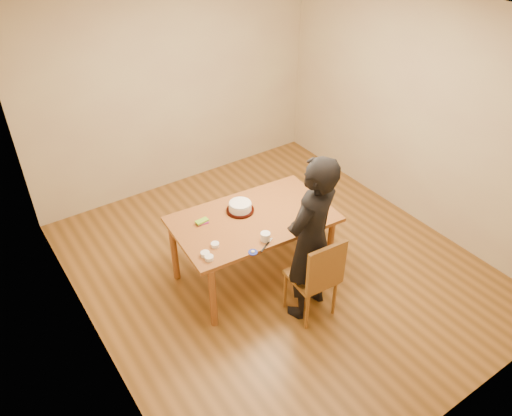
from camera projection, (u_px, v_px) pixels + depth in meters
room_shell at (260, 148)px, 5.05m from camera, size 4.00×4.50×2.70m
dining_table at (253, 219)px, 5.10m from camera, size 1.70×1.09×0.04m
dining_chair at (311, 277)px, 4.81m from camera, size 0.43×0.43×0.04m
cake_plate at (240, 210)px, 5.18m from camera, size 0.29×0.29×0.02m
cake at (240, 207)px, 5.15m from camera, size 0.24×0.24×0.07m
frosting_dome at (240, 203)px, 5.12m from camera, size 0.23×0.23×0.03m
frosting_tub at (265, 237)px, 4.77m from camera, size 0.09×0.09×0.08m
frosting_lid at (253, 252)px, 4.64m from camera, size 0.09×0.09×0.01m
frosting_dollop at (253, 251)px, 4.63m from camera, size 0.04×0.04×0.02m
ramekin_green at (209, 258)px, 4.55m from camera, size 0.08×0.08×0.04m
ramekin_yellow at (215, 245)px, 4.71m from camera, size 0.08×0.08×0.04m
ramekin_multi at (205, 254)px, 4.60m from camera, size 0.08×0.08×0.04m
candy_box_pink at (203, 223)px, 5.01m from camera, size 0.12×0.08×0.02m
candy_box_green at (202, 221)px, 5.00m from camera, size 0.13×0.07×0.02m
spatula at (265, 247)px, 4.70m from camera, size 0.15×0.09×0.01m
person at (311, 240)px, 4.60m from camera, size 0.73×0.58×1.75m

